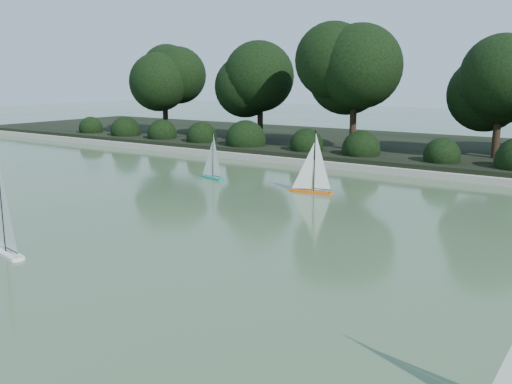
# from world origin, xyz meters

# --- Properties ---
(ground) EXTENTS (80.00, 80.00, 0.00)m
(ground) POSITION_xyz_m (0.00, 0.00, 0.00)
(ground) COLOR #374E2F
(ground) RESTS_ON ground
(pond_coping) EXTENTS (40.00, 0.35, 0.18)m
(pond_coping) POSITION_xyz_m (0.00, 9.00, 0.09)
(pond_coping) COLOR gray
(pond_coping) RESTS_ON ground
(far_bank) EXTENTS (40.00, 8.00, 0.30)m
(far_bank) POSITION_xyz_m (0.00, 13.00, 0.15)
(far_bank) COLOR black
(far_bank) RESTS_ON ground
(tree_line) EXTENTS (26.31, 3.93, 4.39)m
(tree_line) POSITION_xyz_m (1.23, 11.44, 2.64)
(tree_line) COLOR black
(tree_line) RESTS_ON ground
(shrub_hedge) EXTENTS (29.10, 1.10, 1.10)m
(shrub_hedge) POSITION_xyz_m (0.00, 9.90, 0.45)
(shrub_hedge) COLOR black
(shrub_hedge) RESTS_ON ground
(sailboat_white_a) EXTENTS (1.17, 0.39, 1.59)m
(sailboat_white_a) POSITION_xyz_m (-3.11, -0.56, 0.25)
(sailboat_white_a) COLOR white
(sailboat_white_a) RESTS_ON ground
(sailboat_orange) EXTENTS (1.06, 0.35, 1.45)m
(sailboat_orange) POSITION_xyz_m (-1.59, 5.72, 0.23)
(sailboat_orange) COLOR #DF5308
(sailboat_orange) RESTS_ON ground
(sailboat_teal) EXTENTS (0.91, 0.37, 1.25)m
(sailboat_teal) POSITION_xyz_m (-4.47, 5.87, 0.20)
(sailboat_teal) COLOR #0D8873
(sailboat_teal) RESTS_ON ground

